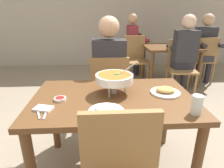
% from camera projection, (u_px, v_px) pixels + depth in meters
% --- Properties ---
extents(ground_plane, '(16.00, 16.00, 0.00)m').
position_uv_depth(ground_plane, '(113.00, 168.00, 1.76)').
color(ground_plane, gray).
extents(cafe_rear_partition, '(10.00, 0.10, 3.00)m').
position_uv_depth(cafe_rear_partition, '(103.00, 4.00, 4.65)').
color(cafe_rear_partition, '#BCB2A3').
rests_on(cafe_rear_partition, ground_plane).
extents(dining_table_main, '(1.26, 0.81, 0.72)m').
position_uv_depth(dining_table_main, '(113.00, 109.00, 1.54)').
color(dining_table_main, brown).
rests_on(dining_table_main, ground_plane).
extents(chair_diner_main, '(0.44, 0.44, 0.90)m').
position_uv_depth(chair_diner_main, '(109.00, 89.00, 2.23)').
color(chair_diner_main, olive).
rests_on(chair_diner_main, ground_plane).
extents(diner_main, '(0.40, 0.45, 1.31)m').
position_uv_depth(diner_main, '(109.00, 68.00, 2.17)').
color(diner_main, '#2D2D38').
rests_on(diner_main, ground_plane).
extents(curry_bowl, '(0.33, 0.30, 0.26)m').
position_uv_depth(curry_bowl, '(114.00, 78.00, 1.53)').
color(curry_bowl, silver).
rests_on(curry_bowl, dining_table_main).
extents(rice_plate, '(0.24, 0.24, 0.06)m').
position_uv_depth(rice_plate, '(106.00, 110.00, 1.26)').
color(rice_plate, white).
rests_on(rice_plate, dining_table_main).
extents(appetizer_plate, '(0.24, 0.24, 0.06)m').
position_uv_depth(appetizer_plate, '(165.00, 91.00, 1.56)').
color(appetizer_plate, white).
rests_on(appetizer_plate, dining_table_main).
extents(sauce_dish, '(0.09, 0.09, 0.02)m').
position_uv_depth(sauce_dish, '(60.00, 99.00, 1.44)').
color(sauce_dish, white).
rests_on(sauce_dish, dining_table_main).
extents(napkin_folded, '(0.14, 0.11, 0.02)m').
position_uv_depth(napkin_folded, '(43.00, 109.00, 1.31)').
color(napkin_folded, white).
rests_on(napkin_folded, dining_table_main).
extents(fork_utensil, '(0.07, 0.16, 0.01)m').
position_uv_depth(fork_utensil, '(38.00, 113.00, 1.26)').
color(fork_utensil, silver).
rests_on(fork_utensil, dining_table_main).
extents(spoon_utensil, '(0.03, 0.17, 0.01)m').
position_uv_depth(spoon_utensil, '(46.00, 113.00, 1.26)').
color(spoon_utensil, silver).
rests_on(spoon_utensil, dining_table_main).
extents(drink_glass, '(0.07, 0.07, 0.13)m').
position_uv_depth(drink_glass, '(197.00, 106.00, 1.24)').
color(drink_glass, silver).
rests_on(drink_glass, dining_table_main).
extents(dining_table_far, '(1.00, 0.80, 0.72)m').
position_uv_depth(dining_table_far, '(170.00, 53.00, 3.70)').
color(dining_table_far, brown).
rests_on(dining_table_far, ground_plane).
extents(chair_bg_left, '(0.47, 0.47, 0.90)m').
position_uv_depth(chair_bg_left, '(134.00, 51.00, 4.26)').
color(chair_bg_left, olive).
rests_on(chair_bg_left, ground_plane).
extents(chair_bg_middle, '(0.49, 0.49, 0.90)m').
position_uv_depth(chair_bg_middle, '(181.00, 64.00, 3.24)').
color(chair_bg_middle, olive).
rests_on(chair_bg_middle, ground_plane).
extents(chair_bg_right, '(0.47, 0.47, 0.90)m').
position_uv_depth(chair_bg_right, '(203.00, 58.00, 3.70)').
color(chair_bg_right, olive).
rests_on(chair_bg_right, ground_plane).
extents(chair_bg_corner, '(0.47, 0.47, 0.90)m').
position_uv_depth(chair_bg_corner, '(135.00, 56.00, 3.80)').
color(chair_bg_corner, olive).
rests_on(chair_bg_corner, ground_plane).
extents(patron_bg_left, '(0.45, 0.40, 1.31)m').
position_uv_depth(patron_bg_left, '(134.00, 41.00, 4.16)').
color(patron_bg_left, '#2D2D38').
rests_on(patron_bg_left, ground_plane).
extents(patron_bg_middle, '(0.40, 0.45, 1.31)m').
position_uv_depth(patron_bg_middle, '(184.00, 50.00, 3.14)').
color(patron_bg_middle, '#2D2D38').
rests_on(patron_bg_middle, ground_plane).
extents(patron_bg_right, '(0.40, 0.45, 1.31)m').
position_uv_depth(patron_bg_right, '(205.00, 45.00, 3.68)').
color(patron_bg_right, '#2D2D38').
rests_on(patron_bg_right, ground_plane).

